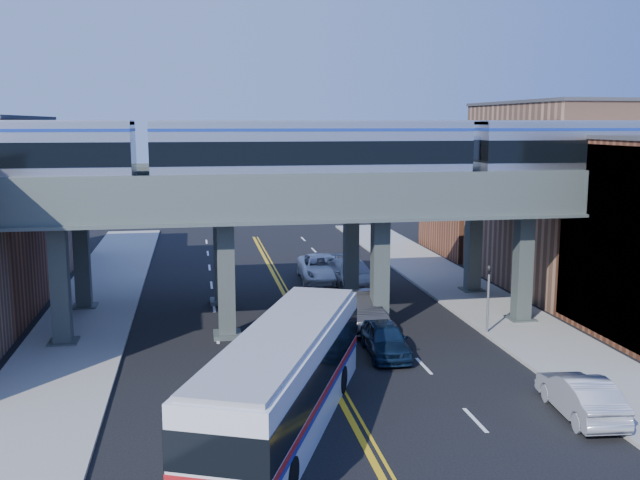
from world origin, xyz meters
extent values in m
plane|color=black|center=(0.00, 0.00, 0.00)|extent=(120.00, 120.00, 0.00)
cube|color=gray|center=(-11.50, 10.00, 0.08)|extent=(5.00, 70.00, 0.16)
cube|color=gray|center=(11.50, 10.00, 0.08)|extent=(5.00, 70.00, 0.16)
cube|color=#9A6B50|center=(-18.50, 29.00, 4.00)|extent=(8.00, 10.00, 8.00)
cube|color=#9A6B50|center=(18.50, 16.00, 6.00)|extent=(8.00, 14.00, 12.00)
cube|color=brown|center=(18.50, 29.00, 4.50)|extent=(8.00, 10.00, 9.00)
cube|color=teal|center=(14.55, 4.00, 4.75)|extent=(0.10, 9.50, 9.50)
cube|color=#3C4541|center=(-12.00, 8.00, 3.00)|extent=(0.85, 0.85, 6.00)
cube|color=#3C4541|center=(-4.00, 8.00, 3.00)|extent=(0.85, 0.85, 6.00)
cube|color=#3C4541|center=(4.00, 8.00, 3.00)|extent=(0.85, 0.85, 6.00)
cube|color=#3C4541|center=(12.00, 8.00, 3.00)|extent=(0.85, 0.85, 6.00)
cube|color=#4C5752|center=(0.00, 8.00, 6.70)|extent=(52.00, 3.60, 1.40)
cube|color=#3C4541|center=(-12.00, 15.00, 3.00)|extent=(0.85, 0.85, 6.00)
cube|color=#3C4541|center=(-4.00, 15.00, 3.00)|extent=(0.85, 0.85, 6.00)
cube|color=#3C4541|center=(4.00, 15.00, 3.00)|extent=(0.85, 0.85, 6.00)
cube|color=#3C4541|center=(12.00, 15.00, 3.00)|extent=(0.85, 0.85, 6.00)
cube|color=#4C5752|center=(0.00, 15.00, 6.70)|extent=(52.00, 3.60, 1.40)
cube|color=black|center=(-11.12, 8.00, 7.53)|extent=(2.29, 2.29, 0.26)
cube|color=black|center=(-4.64, 8.00, 7.53)|extent=(2.29, 2.29, 0.26)
cube|color=black|center=(5.48, 8.00, 7.53)|extent=(2.29, 2.29, 0.26)
cube|color=#B6B8C0|center=(0.42, 8.00, 9.32)|extent=(15.80, 3.01, 3.33)
cube|color=black|center=(0.42, 8.00, 9.47)|extent=(15.82, 3.07, 1.14)
cube|color=black|center=(11.97, 8.00, 7.53)|extent=(2.29, 2.29, 0.26)
cube|color=#B6B8C0|center=(17.02, 8.00, 9.32)|extent=(15.80, 3.01, 3.33)
cube|color=black|center=(17.02, 8.00, 9.47)|extent=(15.82, 3.07, 1.14)
cylinder|color=slate|center=(0.30, 3.00, 1.15)|extent=(0.09, 0.09, 2.30)
cylinder|color=red|center=(0.30, 3.00, 2.25)|extent=(0.76, 0.04, 0.76)
cylinder|color=slate|center=(9.20, 6.00, 1.60)|extent=(0.12, 0.12, 3.20)
imported|color=black|center=(9.20, 6.00, 3.65)|extent=(0.15, 0.18, 0.90)
cube|color=silver|center=(-2.52, -3.47, 1.74)|extent=(7.86, 13.58, 3.49)
cube|color=black|center=(-2.52, -3.47, 2.19)|extent=(7.93, 13.64, 1.18)
cube|color=#B21419|center=(-2.52, -3.47, 1.41)|extent=(7.92, 13.64, 0.20)
cylinder|color=black|center=(-4.17, -7.46, 0.56)|extent=(3.22, 2.19, 1.12)
cylinder|color=black|center=(-1.08, 0.02, 0.56)|extent=(3.22, 2.19, 1.12)
imported|color=#0E1E36|center=(3.19, 3.80, 0.78)|extent=(2.11, 4.69, 1.56)
imported|color=#27272A|center=(3.03, 8.65, 0.92)|extent=(2.17, 5.67, 1.84)
imported|color=white|center=(3.05, 19.97, 0.89)|extent=(3.27, 6.54, 1.78)
imported|color=#A8A8AD|center=(4.62, 17.56, 0.93)|extent=(3.08, 6.56, 1.85)
imported|color=#A4A5A9|center=(8.50, -4.28, 0.79)|extent=(2.11, 4.94, 1.58)
camera|label=1|loc=(-5.44, -27.40, 10.81)|focal=40.00mm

